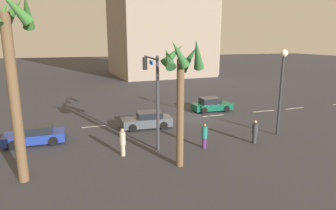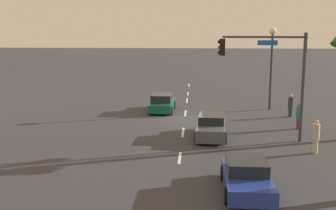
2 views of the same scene
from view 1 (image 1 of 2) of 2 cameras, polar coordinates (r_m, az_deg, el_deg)
name	(u,v)px [view 1 (image 1 of 2)]	position (r m, az deg, el deg)	size (l,w,h in m)	color
ground_plane	(196,117)	(27.30, 5.67, -2.45)	(220.00, 220.00, 0.00)	#333338
lane_stripe_1	(295,108)	(33.61, 23.92, -0.60)	(2.39, 0.14, 0.01)	silver
lane_stripe_2	(264,111)	(31.11, 18.51, -1.16)	(2.58, 0.14, 0.01)	silver
lane_stripe_3	(213,116)	(28.07, 9.02, -2.11)	(2.29, 0.14, 0.01)	silver
lane_stripe_4	(154,121)	(25.91, -2.83, -3.22)	(2.34, 0.14, 0.01)	silver
lane_stripe_5	(94,127)	(25.07, -14.60, -4.18)	(1.92, 0.14, 0.01)	silver
car_0	(147,120)	(23.89, -4.20, -3.07)	(4.22, 1.99, 1.35)	#474C51
car_1	(35,135)	(22.33, -24.89, -5.48)	(4.03, 1.92, 1.28)	navy
car_2	(211,105)	(29.84, 8.64, 0.02)	(4.07, 1.96, 1.38)	#0F5138
traffic_signal	(153,84)	(19.75, -3.10, 4.22)	(0.60, 4.93, 6.19)	#38383D
streetlamp	(282,76)	(22.85, 21.75, 5.30)	(0.56, 0.56, 6.50)	#2D2D33
pedestrian_0	(255,131)	(21.10, 16.91, -5.05)	(0.55, 0.55, 1.68)	#333338
pedestrian_1	(204,135)	(19.47, 7.26, -6.03)	(0.41, 0.41, 1.71)	#59266B
pedestrian_2	(123,141)	(18.28, -9.01, -7.19)	(0.43, 0.43, 1.78)	#B2A58C
palm_tree_0	(182,74)	(15.61, 2.77, 6.21)	(2.40, 2.49, 7.33)	brown
palm_tree_1	(9,49)	(15.52, -29.14, 9.79)	(2.62, 2.52, 9.43)	brown
building_0	(168,1)	(66.18, -0.09, 19.95)	(19.04, 14.68, 30.89)	#9E9384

